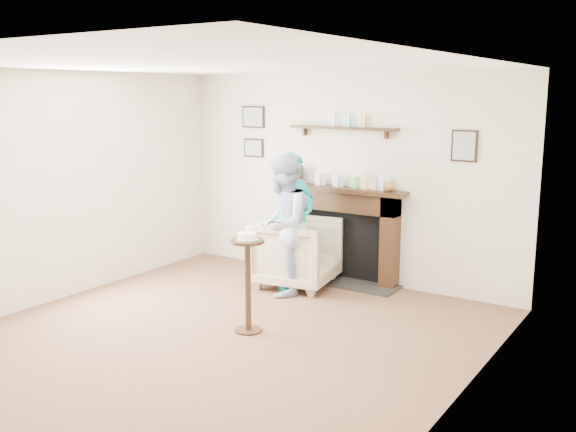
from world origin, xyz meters
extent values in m
plane|color=brown|center=(0.00, 0.00, 0.00)|extent=(5.00, 5.00, 0.00)
cube|color=beige|center=(0.00, 2.50, 1.25)|extent=(4.50, 0.04, 2.50)
cube|color=beige|center=(-2.25, 0.00, 1.25)|extent=(0.04, 5.00, 2.50)
cube|color=beige|center=(2.25, 0.00, 1.25)|extent=(0.04, 5.00, 2.50)
cube|color=white|center=(0.00, 0.00, 2.50)|extent=(4.50, 5.00, 0.04)
cube|color=black|center=(-0.66, 2.40, 0.55)|extent=(0.18, 0.20, 1.10)
cube|color=black|center=(0.66, 2.40, 0.55)|extent=(0.18, 0.20, 1.10)
cube|color=black|center=(0.00, 2.40, 0.98)|extent=(1.50, 0.20, 0.24)
cube|color=black|center=(0.00, 2.47, 0.43)|extent=(1.14, 0.06, 0.86)
cube|color=#2A2725|center=(0.00, 2.28, 0.01)|extent=(1.60, 0.44, 0.03)
cube|color=black|center=(0.00, 2.37, 1.12)|extent=(1.68, 0.26, 0.05)
cube|color=black|center=(0.00, 2.42, 1.85)|extent=(1.40, 0.15, 0.03)
cube|color=black|center=(-1.35, 2.48, 1.95)|extent=(0.34, 0.03, 0.28)
cube|color=black|center=(-1.35, 2.48, 1.55)|extent=(0.30, 0.03, 0.24)
cube|color=black|center=(1.45, 2.48, 1.70)|extent=(0.28, 0.03, 0.34)
cube|color=black|center=(-0.62, 2.37, 1.26)|extent=(0.16, 0.09, 0.22)
cylinder|color=beige|center=(-0.62, 2.32, 1.27)|extent=(0.11, 0.01, 0.11)
sphere|color=#2E8A32|center=(0.64, 2.37, 1.21)|extent=(0.12, 0.12, 0.12)
imported|color=tan|center=(-0.30, 1.90, 0.00)|extent=(1.02, 1.00, 0.81)
imported|color=#A5B9CE|center=(-0.27, 1.55, 0.00)|extent=(0.84, 0.94, 1.59)
imported|color=teal|center=(-0.28, 1.80, 0.00)|extent=(0.53, 0.66, 1.59)
cylinder|color=black|center=(0.11, 0.39, 0.01)|extent=(0.27, 0.27, 0.02)
cylinder|color=black|center=(0.11, 0.39, 0.45)|extent=(0.06, 0.06, 0.86)
cylinder|color=black|center=(0.11, 0.39, 0.89)|extent=(0.32, 0.32, 0.03)
cylinder|color=silver|center=(0.11, 0.39, 0.91)|extent=(0.22, 0.22, 0.01)
cylinder|color=white|center=(0.11, 0.39, 0.94)|extent=(0.17, 0.17, 0.06)
cylinder|color=beige|center=(0.11, 0.39, 0.99)|extent=(0.01, 0.01, 0.05)
sphere|color=orange|center=(0.11, 0.39, 1.03)|extent=(0.02, 0.02, 0.02)
camera|label=1|loc=(3.65, -4.30, 2.26)|focal=40.00mm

